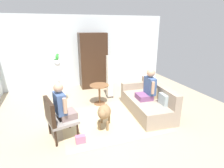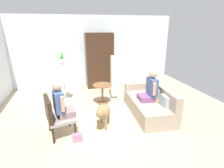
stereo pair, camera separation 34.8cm
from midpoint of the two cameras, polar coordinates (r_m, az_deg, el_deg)
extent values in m
plane|color=tan|center=(4.72, 1.39, -11.44)|extent=(7.50, 7.50, 0.00)
cube|color=silver|center=(7.28, -5.34, 10.43)|extent=(6.65, 0.12, 2.72)
cube|color=#C6B284|center=(4.72, 2.17, -11.36)|extent=(2.51, 2.00, 0.01)
cube|color=gray|center=(5.07, 13.44, -7.11)|extent=(0.99, 1.90, 0.42)
cube|color=gray|center=(5.07, 17.38, -2.59)|extent=(0.29, 1.85, 0.38)
cube|color=gray|center=(5.66, 10.32, -0.72)|extent=(0.89, 0.23, 0.22)
cube|color=#9EB2B7|center=(4.65, 18.51, -5.26)|extent=(0.12, 0.33, 0.28)
cube|color=#C6B284|center=(5.07, 15.77, -3.04)|extent=(0.12, 0.29, 0.28)
cylinder|color=black|center=(4.46, -11.32, -10.93)|extent=(0.04, 0.04, 0.37)
cylinder|color=black|center=(4.03, -9.16, -14.25)|extent=(0.04, 0.04, 0.37)
cylinder|color=black|center=(4.39, -17.23, -12.00)|extent=(0.04, 0.04, 0.37)
cylinder|color=black|center=(3.94, -15.76, -15.56)|extent=(0.04, 0.04, 0.37)
cube|color=gray|center=(4.09, -13.61, -10.50)|extent=(0.69, 0.73, 0.06)
cube|color=black|center=(3.93, -17.32, -7.63)|extent=(0.22, 0.63, 0.48)
cube|color=#794673|center=(4.92, 12.71, -4.30)|extent=(0.41, 0.43, 0.14)
cube|color=#3F598C|center=(4.89, 14.68, -0.87)|extent=(0.20, 0.42, 0.46)
sphere|color=tan|center=(4.78, 15.02, 3.24)|extent=(0.23, 0.23, 0.23)
cylinder|color=tan|center=(4.65, 15.51, -1.60)|extent=(0.08, 0.08, 0.32)
cylinder|color=tan|center=(5.07, 13.14, 0.23)|extent=(0.08, 0.08, 0.32)
cube|color=gray|center=(4.07, -12.01, -8.95)|extent=(0.42, 0.43, 0.14)
cube|color=#3F598C|center=(3.91, -14.32, -5.45)|extent=(0.26, 0.40, 0.45)
sphere|color=tan|center=(3.79, -14.72, -0.67)|extent=(0.20, 0.20, 0.20)
cylinder|color=tan|center=(4.11, -14.52, -3.94)|extent=(0.08, 0.08, 0.32)
cylinder|color=tan|center=(3.71, -12.94, -6.28)|extent=(0.08, 0.08, 0.32)
cylinder|color=brown|center=(5.42, -1.28, -0.34)|extent=(0.58, 0.58, 0.02)
cylinder|color=brown|center=(5.52, -1.26, -3.41)|extent=(0.06, 0.06, 0.60)
cylinder|color=brown|center=(5.63, -1.24, -6.10)|extent=(0.34, 0.34, 0.03)
ellipsoid|color=olive|center=(4.27, -0.43, -8.82)|extent=(0.48, 0.56, 0.32)
sphere|color=olive|center=(3.97, -1.23, -9.49)|extent=(0.19, 0.19, 0.19)
cone|color=olive|center=(3.92, -0.54, -8.29)|extent=(0.06, 0.06, 0.06)
cone|color=olive|center=(3.94, -1.94, -8.18)|extent=(0.06, 0.06, 0.06)
cylinder|color=olive|center=(4.53, 0.33, -6.58)|extent=(0.11, 0.18, 0.10)
cylinder|color=olive|center=(4.25, 0.44, -13.23)|extent=(0.06, 0.06, 0.24)
cylinder|color=olive|center=(4.28, -2.12, -12.98)|extent=(0.06, 0.06, 0.24)
cylinder|color=olive|center=(4.53, 1.18, -11.09)|extent=(0.06, 0.06, 0.24)
cylinder|color=olive|center=(4.56, -1.21, -10.88)|extent=(0.06, 0.06, 0.24)
cylinder|color=silver|center=(6.01, -13.06, -4.97)|extent=(0.36, 0.36, 0.03)
cylinder|color=silver|center=(5.88, -13.31, -1.68)|extent=(0.04, 0.04, 0.76)
cylinder|color=silver|center=(5.77, -13.59, 1.98)|extent=(0.44, 0.44, 0.02)
cylinder|color=silver|center=(5.71, -11.69, 4.57)|extent=(0.01, 0.01, 0.48)
cylinder|color=silver|center=(5.82, -12.14, 4.81)|extent=(0.01, 0.01, 0.48)
cylinder|color=silver|center=(5.90, -13.19, 4.90)|extent=(0.01, 0.01, 0.48)
cylinder|color=silver|center=(5.89, -14.44, 4.81)|extent=(0.01, 0.01, 0.48)
cylinder|color=silver|center=(5.82, -15.46, 4.56)|extent=(0.01, 0.01, 0.48)
cylinder|color=silver|center=(5.71, -15.87, 4.25)|extent=(0.01, 0.01, 0.48)
cylinder|color=silver|center=(5.59, -15.48, 3.99)|extent=(0.01, 0.01, 0.48)
cylinder|color=silver|center=(5.51, -14.41, 3.89)|extent=(0.01, 0.01, 0.48)
cylinder|color=silver|center=(5.51, -13.07, 3.99)|extent=(0.01, 0.01, 0.48)
cylinder|color=silver|center=(5.59, -12.03, 4.26)|extent=(0.01, 0.01, 0.48)
sphere|color=silver|center=(5.65, -13.96, 6.79)|extent=(0.18, 0.18, 0.18)
ellipsoid|color=green|center=(5.62, -14.00, 8.50)|extent=(0.09, 0.10, 0.17)
sphere|color=green|center=(5.61, -13.85, 9.27)|extent=(0.07, 0.07, 0.07)
cone|color=#D8BF4C|center=(5.61, -13.49, 9.30)|extent=(0.03, 0.02, 0.02)
ellipsoid|color=green|center=(5.63, -14.36, 7.87)|extent=(0.12, 0.03, 0.04)
cube|color=#4C4742|center=(6.11, 2.20, -3.96)|extent=(0.20, 0.20, 0.06)
cube|color=white|center=(5.88, 2.28, 2.44)|extent=(0.18, 0.18, 1.36)
cube|color=#382316|center=(6.98, -2.63, 7.52)|extent=(1.03, 0.56, 2.08)
cube|color=#D8668C|center=(3.96, -8.43, -16.64)|extent=(0.21, 0.11, 0.17)
camera|label=1|loc=(0.17, -87.67, 0.77)|focal=28.64mm
camera|label=2|loc=(0.17, 92.33, -0.77)|focal=28.64mm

